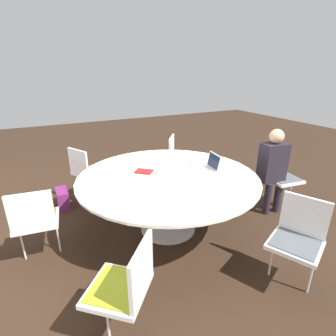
{
  "coord_description": "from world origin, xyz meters",
  "views": [
    {
      "loc": [
        -2.64,
        1.32,
        1.98
      ],
      "look_at": [
        0.0,
        0.0,
        0.86
      ],
      "focal_mm": 28.0,
      "sensor_mm": 36.0,
      "label": 1
    }
  ],
  "objects": [
    {
      "name": "ground_plane",
      "position": [
        0.0,
        0.0,
        0.0
      ],
      "size": [
        16.0,
        16.0,
        0.0
      ],
      "primitive_type": "plane",
      "color": "black"
    },
    {
      "name": "conference_table",
      "position": [
        0.0,
        0.0,
        0.67
      ],
      "size": [
        2.2,
        2.2,
        0.76
      ],
      "color": "#B7B7BC",
      "rests_on": "ground_plane"
    },
    {
      "name": "chair_0",
      "position": [
        -0.16,
        -1.8,
        0.53
      ],
      "size": [
        0.47,
        0.49,
        0.87
      ],
      "rotation": [
        0.0,
        0.0,
        7.73
      ],
      "color": "silver",
      "rests_on": "ground_plane"
    },
    {
      "name": "chair_1",
      "position": [
        1.25,
        -0.84,
        0.53
      ],
      "size": [
        0.6,
        0.6,
        0.87
      ],
      "rotation": [
        0.0,
        0.0,
        8.79
      ],
      "color": "silver",
      "rests_on": "ground_plane"
    },
    {
      "name": "chair_2",
      "position": [
        1.3,
        0.76,
        0.53
      ],
      "size": [
        0.58,
        0.58,
        0.87
      ],
      "rotation": [
        0.0,
        0.0,
        9.91
      ],
      "color": "silver",
      "rests_on": "ground_plane"
    },
    {
      "name": "chair_3",
      "position": [
        0.09,
        1.51,
        0.53
      ],
      "size": [
        0.46,
        0.48,
        0.87
      ],
      "rotation": [
        0.0,
        0.0,
        10.89
      ],
      "color": "silver",
      "rests_on": "ground_plane"
    },
    {
      "name": "chair_4",
      "position": [
        -1.18,
        0.94,
        0.53
      ],
      "size": [
        0.61,
        0.61,
        0.87
      ],
      "rotation": [
        0.0,
        0.0,
        11.85
      ],
      "color": "silver",
      "rests_on": "ground_plane"
    },
    {
      "name": "chair_5",
      "position": [
        -1.34,
        -0.69,
        0.53
      ],
      "size": [
        0.58,
        0.57,
        0.87
      ],
      "rotation": [
        0.0,
        0.0,
        13.0
      ],
      "color": "silver",
      "rests_on": "ground_plane"
    },
    {
      "name": "person_0",
      "position": [
        -0.21,
        -1.55,
        0.72
      ],
      "size": [
        0.29,
        0.38,
        1.22
      ],
      "rotation": [
        0.0,
        0.0,
        7.73
      ],
      "color": "#231E28",
      "rests_on": "ground_plane"
    },
    {
      "name": "laptop",
      "position": [
        -0.07,
        -0.56,
        0.81
      ],
      "size": [
        0.31,
        0.26,
        0.21
      ],
      "rotation": [
        0.0,
        0.0,
        3.02
      ],
      "color": "silver",
      "rests_on": "conference_table"
    },
    {
      "name": "spiral_notebook",
      "position": [
        0.24,
        0.22,
        0.77
      ],
      "size": [
        0.25,
        0.26,
        0.02
      ],
      "color": "maroon",
      "rests_on": "conference_table"
    },
    {
      "name": "coffee_cup",
      "position": [
        0.27,
        -0.54,
        0.8
      ],
      "size": [
        0.07,
        0.07,
        0.08
      ],
      "color": "white",
      "rests_on": "conference_table"
    },
    {
      "name": "handbag",
      "position": [
        1.24,
        1.17,
        0.14
      ],
      "size": [
        0.36,
        0.16,
        0.28
      ],
      "color": "#661E56",
      "rests_on": "ground_plane"
    }
  ]
}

